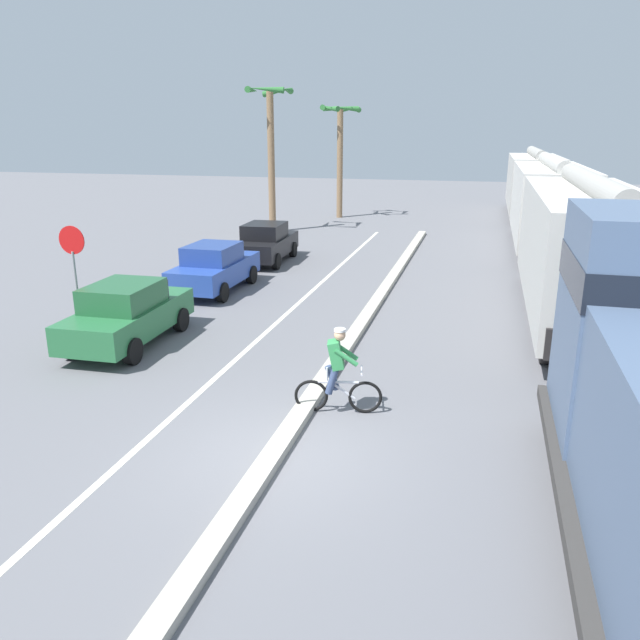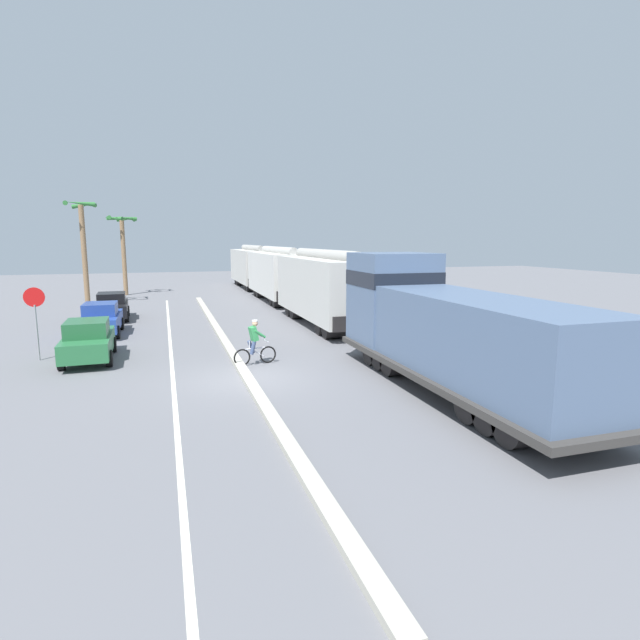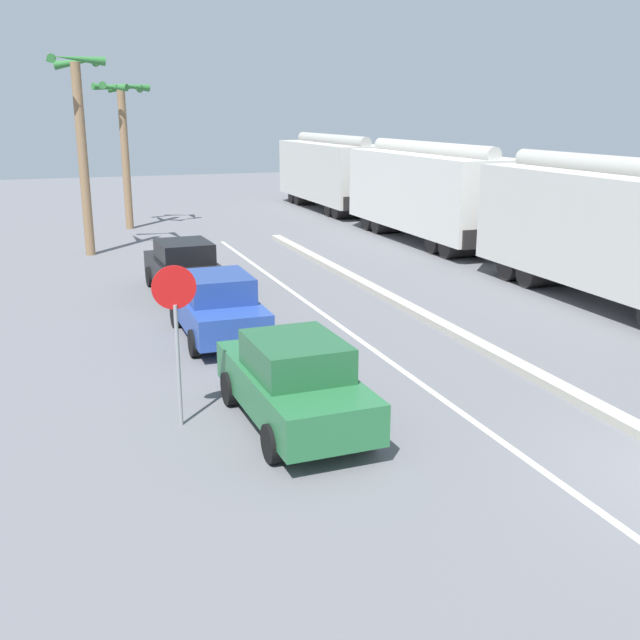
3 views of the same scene
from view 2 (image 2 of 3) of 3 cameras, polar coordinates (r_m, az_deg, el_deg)
The scene contains 14 objects.
ground_plane at distance 17.32m, azimuth -8.39°, elevation -6.67°, with size 120.00×120.00×0.00m, color slate.
median_curb at distance 23.08m, azimuth -10.75°, elevation -2.53°, with size 0.36×36.00×0.16m, color #B2AD9E.
lane_stripe at distance 22.96m, azimuth -16.71°, elevation -3.02°, with size 0.14×36.00×0.01m, color silver.
locomotive at distance 16.43m, azimuth 13.65°, elevation -1.26°, with size 3.10×11.61×4.20m.
hopper_car_lead at distance 27.43m, azimuth 0.51°, elevation 3.68°, with size 2.90×10.60×4.18m.
hopper_car_middle at distance 38.59m, azimuth -4.81°, elevation 5.23°, with size 2.90×10.60×4.18m.
hopper_car_trailing at distance 49.96m, azimuth -7.74°, elevation 6.07°, with size 2.90×10.60×4.18m.
parked_car_green at distance 21.47m, azimuth -24.97°, elevation -2.12°, with size 1.93×4.25×1.62m.
parked_car_blue at distance 27.03m, azimuth -23.72°, elevation 0.13°, with size 1.84×4.20×1.62m.
parked_car_black at distance 31.95m, azimuth -22.67°, elevation 1.48°, with size 1.98×4.27×1.62m.
cyclist at distance 19.01m, azimuth -7.50°, elevation -2.69°, with size 1.69×0.54×1.71m.
stop_sign at distance 22.28m, azimuth -29.78°, elevation 1.06°, with size 0.76×0.08×2.88m.
palm_tree_near at distance 39.58m, azimuth -25.44°, elevation 8.97°, with size 2.29×2.38×7.47m.
palm_tree_far at distance 45.79m, azimuth -21.66°, elevation 8.98°, with size 2.65×2.74×6.70m.
Camera 2 is at (-2.53, -16.48, 4.69)m, focal length 28.00 mm.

